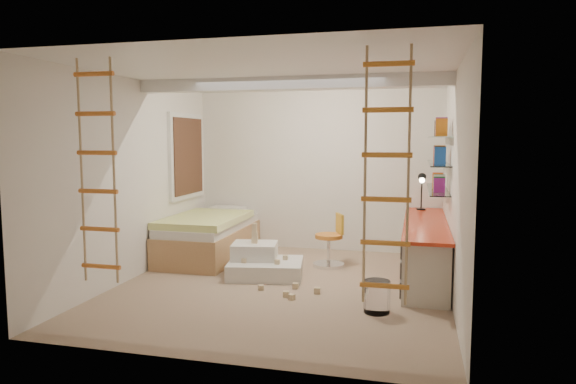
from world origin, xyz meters
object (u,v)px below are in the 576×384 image
(swivel_chair, at_px, (330,247))
(play_platform, at_px, (263,264))
(desk, at_px, (425,247))
(bed, at_px, (209,236))

(swivel_chair, bearing_deg, play_platform, -137.46)
(desk, xyz_separation_m, play_platform, (-2.09, -0.46, -0.24))
(desk, bearing_deg, bed, 173.51)
(bed, distance_m, play_platform, 1.39)
(play_platform, bearing_deg, swivel_chair, 42.54)
(desk, bearing_deg, swivel_chair, 168.28)
(desk, height_order, swivel_chair, swivel_chair)
(desk, distance_m, swivel_chair, 1.33)
(bed, bearing_deg, swivel_chair, -2.84)
(desk, distance_m, bed, 3.22)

